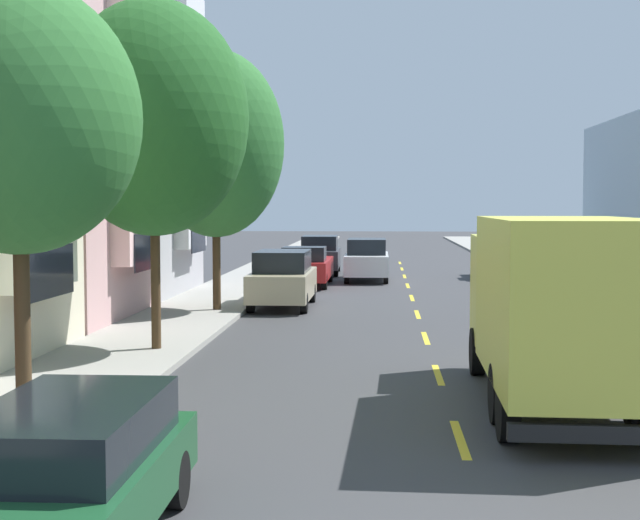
% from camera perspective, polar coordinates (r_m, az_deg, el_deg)
% --- Properties ---
extents(ground_plane, '(160.00, 160.00, 0.00)m').
position_cam_1_polar(ground_plane, '(36.25, 5.77, -1.95)').
color(ground_plane, '#38383A').
extents(sidewalk_left, '(3.20, 120.00, 0.14)m').
position_cam_1_polar(sidewalk_left, '(34.74, -5.91, -2.08)').
color(sidewalk_left, '#99968E').
rests_on(sidewalk_left, ground_plane).
extents(sidewalk_right, '(3.20, 120.00, 0.14)m').
position_cam_1_polar(sidewalk_right, '(35.23, 17.51, -2.15)').
color(sidewalk_right, '#99968E').
rests_on(sidewalk_right, ground_plane).
extents(lane_centerline_dashes, '(0.14, 47.20, 0.01)m').
position_cam_1_polar(lane_centerline_dashes, '(30.79, 6.11, -2.93)').
color(lane_centerline_dashes, yellow).
rests_on(lane_centerline_dashes, ground_plane).
extents(townhouse_fourth_dove_grey, '(13.41, 7.39, 12.82)m').
position_cam_1_polar(townhouse_fourth_dove_grey, '(36.21, -18.69, 7.71)').
color(townhouse_fourth_dove_grey, '#A8A8AD').
rests_on(townhouse_fourth_dove_grey, ground_plane).
extents(street_tree_nearest, '(3.53, 3.53, 6.57)m').
position_cam_1_polar(street_tree_nearest, '(13.56, -18.89, 8.63)').
color(street_tree_nearest, '#47331E').
rests_on(street_tree_nearest, sidewalk_left).
extents(street_tree_second, '(4.37, 4.37, 8.05)m').
position_cam_1_polar(street_tree_second, '(20.89, -10.67, 8.97)').
color(street_tree_second, '#47331E').
rests_on(street_tree_second, sidewalk_left).
extents(street_tree_third, '(4.34, 4.34, 8.24)m').
position_cam_1_polar(street_tree_third, '(28.36, -6.74, 7.45)').
color(street_tree_third, '#47331E').
rests_on(street_tree_third, sidewalk_left).
extents(delivery_box_truck, '(2.56, 7.33, 3.27)m').
position_cam_1_polar(delivery_box_truck, '(15.57, 14.98, -2.50)').
color(delivery_box_truck, '#D8D84C').
rests_on(delivery_box_truck, ground_plane).
extents(parked_hatchback_sky, '(1.76, 4.01, 1.50)m').
position_cam_1_polar(parked_hatchback_sky, '(42.93, 11.17, -0.13)').
color(parked_hatchback_sky, '#7A9EC6').
rests_on(parked_hatchback_sky, ground_plane).
extents(parked_pickup_red, '(2.03, 5.31, 1.73)m').
position_cam_1_polar(parked_pickup_red, '(37.92, -0.89, -0.44)').
color(parked_pickup_red, '#AD1E1E').
rests_on(parked_pickup_red, ground_plane).
extents(parked_wagon_navy, '(1.87, 4.72, 1.50)m').
position_cam_1_polar(parked_wagon_navy, '(25.92, 16.02, -2.50)').
color(parked_wagon_navy, navy).
rests_on(parked_wagon_navy, ground_plane).
extents(parked_suv_champagne, '(1.96, 4.81, 1.93)m').
position_cam_1_polar(parked_suv_champagne, '(30.01, -2.41, -1.20)').
color(parked_suv_champagne, tan).
rests_on(parked_suv_champagne, ground_plane).
extents(parked_suv_charcoal, '(2.03, 4.83, 1.93)m').
position_cam_1_polar(parked_suv_charcoal, '(44.57, -0.00, 0.37)').
color(parked_suv_charcoal, '#333338').
rests_on(parked_suv_charcoal, ground_plane).
extents(parked_wagon_forest, '(1.87, 4.72, 1.50)m').
position_cam_1_polar(parked_wagon_forest, '(9.30, -16.34, -13.32)').
color(parked_wagon_forest, '#194C28').
rests_on(parked_wagon_forest, ground_plane).
extents(moving_white_sedan, '(1.95, 4.80, 1.93)m').
position_cam_1_polar(moving_white_sedan, '(40.64, 3.04, 0.05)').
color(moving_white_sedan, silver).
rests_on(moving_white_sedan, ground_plane).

